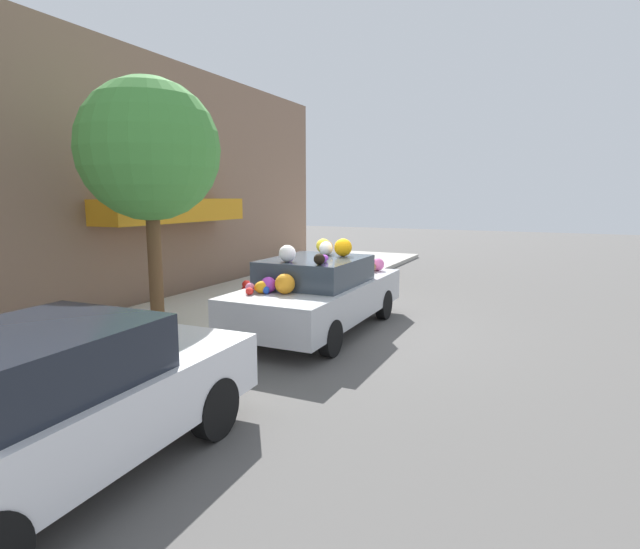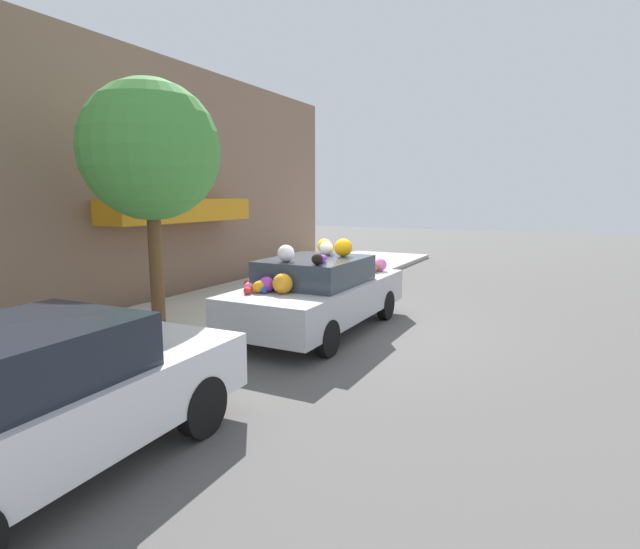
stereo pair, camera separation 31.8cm
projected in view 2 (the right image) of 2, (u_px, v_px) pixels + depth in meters
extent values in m
plane|color=#565451|center=(318.00, 330.00, 9.50)|extent=(60.00, 60.00, 0.00)
cube|color=#B2ADA3|center=(207.00, 311.00, 10.70)|extent=(24.00, 3.20, 0.14)
cube|color=#846651|center=(124.00, 178.00, 11.28)|extent=(18.00, 0.30, 5.84)
cube|color=orange|center=(181.00, 210.00, 12.12)|extent=(4.38, 0.90, 0.55)
cylinder|color=brown|center=(156.00, 266.00, 8.86)|extent=(0.24, 0.24, 2.32)
sphere|color=#47933D|center=(150.00, 150.00, 8.55)|extent=(2.40, 2.40, 2.40)
cylinder|color=red|center=(249.00, 300.00, 10.18)|extent=(0.20, 0.20, 0.55)
sphere|color=red|center=(248.00, 284.00, 10.13)|extent=(0.18, 0.18, 0.18)
cube|color=#B7BABF|center=(320.00, 298.00, 9.38)|extent=(4.39, 1.80, 0.63)
cube|color=#333D47|center=(316.00, 271.00, 9.14)|extent=(1.98, 1.58, 0.47)
cylinder|color=black|center=(315.00, 298.00, 11.00)|extent=(0.60, 0.18, 0.60)
cylinder|color=black|center=(386.00, 305.00, 10.26)|extent=(0.60, 0.18, 0.60)
cylinder|color=black|center=(242.00, 326.00, 8.61)|extent=(0.60, 0.18, 0.60)
cylinder|color=black|center=(327.00, 338.00, 7.87)|extent=(0.60, 0.18, 0.60)
ellipsoid|color=white|center=(323.00, 265.00, 10.73)|extent=(0.27, 0.32, 0.25)
ellipsoid|color=blue|center=(264.00, 290.00, 8.20)|extent=(0.16, 0.16, 0.13)
sphere|color=pink|center=(248.00, 287.00, 8.34)|extent=(0.23, 0.23, 0.16)
ellipsoid|color=red|center=(247.00, 291.00, 8.14)|extent=(0.20, 0.19, 0.12)
sphere|color=green|center=(334.00, 267.00, 10.26)|extent=(0.30, 0.30, 0.29)
sphere|color=orange|center=(283.00, 284.00, 8.19)|extent=(0.44, 0.44, 0.34)
sphere|color=pink|center=(380.00, 265.00, 10.67)|extent=(0.32, 0.32, 0.27)
ellipsoid|color=#A93DC8|center=(287.00, 257.00, 8.58)|extent=(0.20, 0.22, 0.17)
ellipsoid|color=orange|center=(261.00, 287.00, 8.27)|extent=(0.37, 0.32, 0.21)
sphere|color=purple|center=(321.00, 259.00, 8.42)|extent=(0.16, 0.16, 0.14)
sphere|color=white|center=(327.00, 248.00, 9.55)|extent=(0.29, 0.29, 0.26)
sphere|color=purple|center=(266.00, 284.00, 8.32)|extent=(0.33, 0.33, 0.26)
sphere|color=white|center=(286.00, 253.00, 8.57)|extent=(0.37, 0.37, 0.29)
sphere|color=#F6A00D|center=(343.00, 248.00, 9.34)|extent=(0.42, 0.42, 0.33)
sphere|color=yellow|center=(332.00, 268.00, 10.53)|extent=(0.24, 0.24, 0.17)
sphere|color=yellow|center=(325.00, 246.00, 9.90)|extent=(0.32, 0.32, 0.29)
sphere|color=white|center=(279.00, 287.00, 8.29)|extent=(0.24, 0.24, 0.18)
sphere|color=olive|center=(327.00, 247.00, 9.71)|extent=(0.37, 0.37, 0.26)
sphere|color=black|center=(360.00, 264.00, 10.63)|extent=(0.40, 0.40, 0.30)
sphere|color=black|center=(317.00, 259.00, 8.20)|extent=(0.22, 0.22, 0.19)
ellipsoid|color=purple|center=(323.00, 258.00, 8.63)|extent=(0.21, 0.21, 0.12)
ellipsoid|color=yellow|center=(375.00, 267.00, 10.85)|extent=(0.35, 0.34, 0.15)
sphere|color=#94653D|center=(373.00, 267.00, 10.50)|extent=(0.26, 0.26, 0.21)
cube|color=silver|center=(44.00, 410.00, 4.44)|extent=(4.01, 1.82, 0.62)
cube|color=#1E232D|center=(21.00, 355.00, 4.21)|extent=(1.83, 1.54, 0.50)
cylinder|color=black|center=(97.00, 383.00, 5.90)|extent=(0.66, 0.20, 0.65)
cylinder|color=black|center=(202.00, 406.00, 5.25)|extent=(0.66, 0.20, 0.65)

